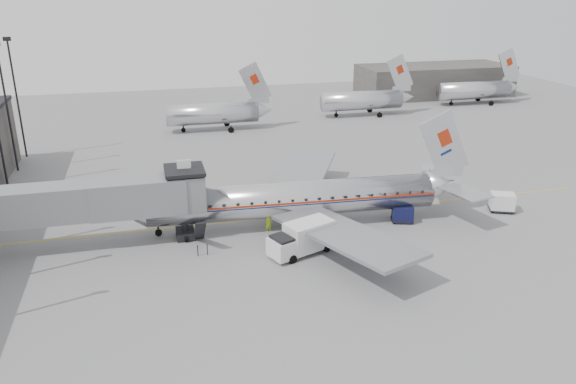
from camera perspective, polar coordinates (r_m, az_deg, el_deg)
name	(u,v)px	position (r m, az deg, el deg)	size (l,w,h in m)	color
ground	(296,243)	(49.42, 0.83, -5.19)	(160.00, 160.00, 0.00)	slate
hangar	(434,80)	(118.99, 14.59, 10.93)	(30.00, 12.00, 6.00)	#3B3835
apron_line	(310,214)	(55.43, 2.20, -2.25)	(0.15, 60.00, 0.01)	gold
jet_bridge	(94,201)	(49.96, -19.09, -0.87)	(21.00, 6.20, 7.10)	slate
distant_aircraft_near	(213,113)	(87.56, -7.58, 7.98)	(16.39, 3.20, 10.26)	silver
distant_aircraft_mid	(363,100)	(97.75, 7.60, 9.28)	(16.39, 3.20, 10.26)	silver
distant_aircraft_far	(475,89)	(112.18, 18.47, 9.86)	(16.39, 3.20, 10.26)	silver
airliner	(300,199)	(52.00, 1.24, -0.68)	(33.22, 30.72, 10.50)	silver
service_van	(302,238)	(47.04, 1.43, -4.69)	(6.09, 4.11, 2.68)	silver
baggage_cart_navy	(402,213)	(54.43, 11.56, -2.15)	(2.40, 2.08, 1.59)	#0D0F34
baggage_cart_white	(502,202)	(59.68, 20.93, -0.94)	(2.88, 2.58, 1.85)	silver
ramp_worker	(269,222)	(51.31, -1.96, -3.09)	(0.66, 0.43, 1.81)	#BBEC1B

